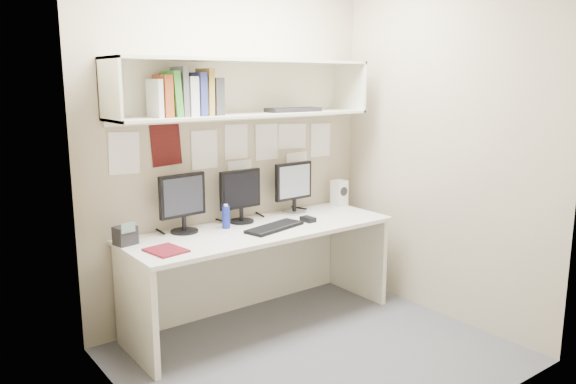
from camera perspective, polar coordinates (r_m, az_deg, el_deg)
floor at (r=3.85m, az=2.96°, el=-16.20°), size 2.40×2.00×0.01m
wall_back at (r=4.25m, az=-5.55°, el=4.83°), size 2.40×0.02×2.60m
wall_front at (r=2.77m, az=16.63°, el=0.92°), size 2.40×0.02×2.60m
wall_left at (r=2.83m, az=-15.74°, el=1.21°), size 0.02×2.00×2.60m
wall_right at (r=4.31m, az=15.52°, el=4.56°), size 0.02×2.00×2.60m
desk at (r=4.18m, az=-2.77°, el=-8.43°), size 2.00×0.70×0.73m
overhead_hutch at (r=4.11m, az=-4.63°, el=10.49°), size 2.00×0.38×0.40m
pinned_papers at (r=4.25m, az=-5.50°, el=4.15°), size 1.92×0.01×0.48m
monitor_left at (r=3.96m, az=-10.64°, el=-0.82°), size 0.36×0.19×0.41m
monitor_center at (r=4.18m, az=-4.86°, el=-0.13°), size 0.34×0.19×0.39m
monitor_right at (r=4.46m, az=0.58°, el=0.71°), size 0.35×0.19×0.41m
keyboard at (r=4.02m, az=-1.37°, el=-3.61°), size 0.50×0.27×0.02m
mouse at (r=4.23m, az=2.04°, el=-2.78°), size 0.08×0.12×0.04m
speaker at (r=4.76m, az=5.23°, el=-0.09°), size 0.11×0.12×0.22m
blue_bottle at (r=4.05m, az=-6.31°, el=-2.52°), size 0.06×0.06×0.18m
maroon_notebook at (r=3.59m, az=-12.30°, el=-5.82°), size 0.24×0.27×0.01m
desk_phone at (r=3.78m, az=-16.20°, el=-4.24°), size 0.15×0.14×0.16m
book_stack at (r=3.83m, az=-10.27°, el=9.69°), size 0.48×0.20×0.32m
hutch_tray at (r=4.29m, az=0.53°, el=8.36°), size 0.43×0.18×0.03m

